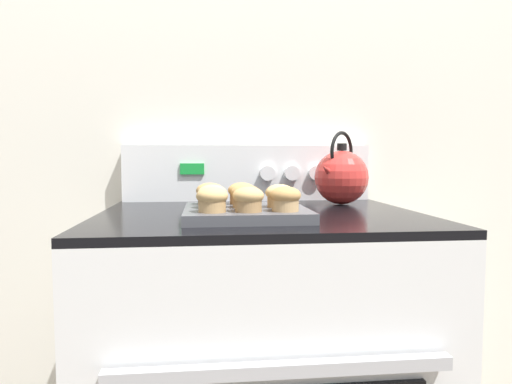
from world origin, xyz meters
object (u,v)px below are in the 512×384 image
(muffin_pan, at_px, (246,213))
(muffin_r1_c0, at_px, (212,196))
(muffin_r1_c1, at_px, (245,196))
(muffin_r0_c1, at_px, (248,199))
(muffin_r0_c2, at_px, (285,199))
(muffin_r2_c0, at_px, (210,193))
(muffin_r1_c2, at_px, (280,196))
(muffin_r2_c1, at_px, (242,193))
(tea_kettle, at_px, (341,176))
(muffin_r0_c0, at_px, (212,199))

(muffin_pan, height_order, muffin_r1_c0, muffin_r1_c0)
(muffin_pan, bearing_deg, muffin_r1_c1, -119.41)
(muffin_r0_c1, bearing_deg, muffin_r1_c0, 132.42)
(muffin_r0_c2, xyz_separation_m, muffin_r2_c0, (-0.15, 0.15, 0.00))
(muffin_r1_c2, distance_m, muffin_r2_c0, 0.17)
(muffin_r2_c1, bearing_deg, muffin_r1_c0, -132.76)
(muffin_r1_c1, bearing_deg, muffin_r1_c0, 177.37)
(muffin_r1_c2, bearing_deg, muffin_r1_c1, 179.08)
(muffin_r0_c1, xyz_separation_m, tea_kettle, (0.29, 0.32, 0.03))
(muffin_r0_c0, height_order, muffin_r2_c1, same)
(muffin_r0_c0, distance_m, muffin_r2_c0, 0.15)
(muffin_r0_c1, xyz_separation_m, muffin_r0_c2, (0.08, 0.00, 0.00))
(muffin_r2_c0, bearing_deg, muffin_r2_c1, 4.37)
(muffin_r0_c1, relative_size, muffin_r2_c1, 1.00)
(muffin_r0_c0, bearing_deg, tea_kettle, 41.50)
(muffin_r1_c1, distance_m, tea_kettle, 0.38)
(tea_kettle, bearing_deg, muffin_r0_c2, -123.67)
(muffin_pan, relative_size, muffin_r2_c1, 4.14)
(muffin_r0_c0, height_order, muffin_r2_c0, same)
(muffin_r0_c1, xyz_separation_m, muffin_r2_c1, (-0.00, 0.15, 0.00))
(muffin_r0_c2, bearing_deg, muffin_r2_c1, 117.01)
(muffin_r0_c2, bearing_deg, muffin_r0_c0, 179.86)
(muffin_pan, xyz_separation_m, muffin_r1_c2, (0.08, -0.00, 0.04))
(muffin_r1_c1, xyz_separation_m, muffin_r1_c2, (0.08, -0.00, 0.00))
(muffin_r2_c1, bearing_deg, muffin_r0_c1, -89.40)
(muffin_r0_c1, height_order, muffin_r1_c2, same)
(muffin_r0_c0, relative_size, muffin_r1_c1, 1.00)
(muffin_r1_c2, bearing_deg, muffin_r2_c0, 154.03)
(muffin_r1_c1, relative_size, muffin_r2_c1, 1.00)
(muffin_r0_c0, relative_size, muffin_r2_c0, 1.00)
(tea_kettle, bearing_deg, muffin_r1_c0, -145.93)
(muffin_r0_c0, distance_m, muffin_r1_c1, 0.10)
(tea_kettle, bearing_deg, muffin_r1_c1, -139.44)
(muffin_r0_c2, height_order, muffin_r1_c0, same)
(muffin_r1_c2, bearing_deg, muffin_r0_c1, -136.13)
(muffin_r0_c2, bearing_deg, muffin_r1_c2, 89.61)
(muffin_r1_c2, distance_m, muffin_r2_c1, 0.11)
(muffin_r0_c1, relative_size, tea_kettle, 0.31)
(muffin_r1_c0, bearing_deg, muffin_r0_c2, -27.55)
(muffin_r1_c0, relative_size, tea_kettle, 0.31)
(muffin_pan, height_order, tea_kettle, tea_kettle)
(muffin_r0_c1, relative_size, muffin_r1_c0, 1.00)
(tea_kettle, bearing_deg, muffin_r1_c2, -130.62)
(muffin_r0_c1, relative_size, muffin_r2_c0, 1.00)
(muffin_r0_c2, xyz_separation_m, muffin_r2_c1, (-0.08, 0.15, 0.00))
(muffin_r0_c2, bearing_deg, muffin_r1_c1, 135.72)
(muffin_r0_c1, bearing_deg, muffin_r2_c1, 90.60)
(muffin_r0_c1, distance_m, muffin_r1_c2, 0.11)
(muffin_r0_c0, height_order, muffin_r1_c0, same)
(muffin_r0_c0, bearing_deg, muffin_r1_c2, 25.75)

